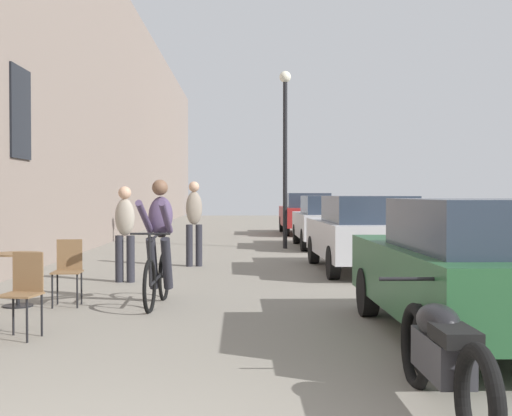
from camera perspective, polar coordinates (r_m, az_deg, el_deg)
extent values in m
cube|color=gray|center=(18.12, -15.37, 10.10)|extent=(0.50, 68.00, 8.66)
cube|color=black|center=(13.37, -19.22, 7.57)|extent=(0.04, 1.10, 1.70)
cylinder|color=black|center=(7.32, -18.74, -8.99)|extent=(0.02, 0.02, 0.45)
cylinder|color=black|center=(7.61, -17.61, -8.60)|extent=(0.02, 0.02, 0.45)
cylinder|color=black|center=(7.75, -19.77, -8.43)|extent=(0.02, 0.02, 0.45)
cube|color=brown|center=(7.50, -19.28, -6.93)|extent=(0.44, 0.44, 0.02)
cube|color=brown|center=(7.63, -18.66, -5.12)|extent=(0.34, 0.08, 0.42)
cylinder|color=black|center=(9.71, -19.43, -7.77)|extent=(0.40, 0.40, 0.02)
cylinder|color=black|center=(9.66, -19.44, -5.74)|extent=(0.05, 0.05, 0.67)
cylinder|color=brown|center=(9.62, -19.46, -3.67)|extent=(0.64, 0.64, 0.02)
cylinder|color=black|center=(9.30, -14.83, -6.79)|extent=(0.02, 0.02, 0.45)
cylinder|color=black|center=(9.36, -16.79, -6.75)|extent=(0.02, 0.02, 0.45)
cylinder|color=black|center=(9.62, -14.49, -6.53)|extent=(0.02, 0.02, 0.45)
cylinder|color=black|center=(9.68, -16.39, -6.49)|extent=(0.02, 0.02, 0.45)
cube|color=brown|center=(9.46, -15.64, -5.23)|extent=(0.40, 0.40, 0.02)
cube|color=brown|center=(9.61, -15.44, -3.81)|extent=(0.34, 0.04, 0.42)
torus|color=black|center=(8.80, -8.96, -6.54)|extent=(0.09, 0.71, 0.71)
torus|color=black|center=(9.82, -7.76, -5.73)|extent=(0.09, 0.71, 0.71)
cylinder|color=black|center=(9.70, -7.86, -4.12)|extent=(0.05, 0.22, 0.58)
cylinder|color=black|center=(9.18, -8.41, -2.32)|extent=(0.08, 0.83, 0.14)
cylinder|color=black|center=(8.78, -8.93, -4.35)|extent=(0.04, 0.09, 0.67)
cylinder|color=black|center=(9.33, -8.30, -5.85)|extent=(0.10, 1.00, 0.12)
cylinder|color=black|center=(8.78, -8.91, -2.16)|extent=(0.52, 0.06, 0.03)
ellipsoid|color=black|center=(9.59, -7.96, -2.29)|extent=(0.12, 0.24, 0.06)
ellipsoid|color=#4C3D5B|center=(9.50, -8.05, -0.67)|extent=(0.36, 0.37, 0.59)
sphere|color=brown|center=(9.45, -8.10, 1.72)|extent=(0.22, 0.22, 0.22)
cylinder|color=#26262D|center=(9.45, -7.52, -4.66)|extent=(0.15, 0.40, 0.75)
cylinder|color=#26262D|center=(9.48, -8.72, -4.64)|extent=(0.15, 0.40, 0.75)
cylinder|color=#4C3D5B|center=(9.09, -7.60, -0.79)|extent=(0.12, 0.75, 0.48)
cylinder|color=#4C3D5B|center=(9.14, -9.36, -0.78)|extent=(0.15, 0.75, 0.48)
cylinder|color=#26262D|center=(11.77, -10.52, -4.24)|extent=(0.14, 0.14, 0.80)
cylinder|color=#26262D|center=(11.84, -11.44, -4.22)|extent=(0.14, 0.14, 0.80)
ellipsoid|color=#9E9384|center=(11.76, -11.00, -0.75)|extent=(0.37, 0.29, 0.63)
sphere|color=tan|center=(11.75, -11.01, 1.27)|extent=(0.22, 0.22, 0.22)
cylinder|color=#26262D|center=(14.18, -4.83, -3.16)|extent=(0.14, 0.14, 0.87)
cylinder|color=#26262D|center=(14.16, -5.64, -3.17)|extent=(0.14, 0.14, 0.87)
ellipsoid|color=gray|center=(14.14, -5.24, 0.00)|extent=(0.38, 0.29, 0.69)
sphere|color=tan|center=(14.13, -5.25, 1.80)|extent=(0.22, 0.22, 0.22)
cylinder|color=black|center=(18.72, 2.47, 3.61)|extent=(0.12, 0.12, 4.60)
sphere|color=silver|center=(18.98, 2.48, 10.98)|extent=(0.32, 0.32, 0.32)
cube|color=#23512D|center=(7.39, 17.35, -5.70)|extent=(1.73, 4.12, 0.67)
cube|color=#283342|center=(6.88, 18.71, -1.35)|extent=(1.44, 2.23, 0.50)
cylinder|color=black|center=(8.54, 9.40, -7.00)|extent=(0.19, 0.59, 0.59)
cylinder|color=black|center=(8.96, 19.25, -6.67)|extent=(0.19, 0.59, 0.59)
cylinder|color=black|center=(5.94, 14.42, -10.66)|extent=(0.19, 0.59, 0.59)
cube|color=#B7B7BC|center=(13.50, 8.91, -2.54)|extent=(1.80, 4.18, 0.67)
cube|color=#283342|center=(12.99, 9.35, -0.10)|extent=(1.49, 2.27, 0.50)
cylinder|color=black|center=(14.74, 4.89, -3.53)|extent=(0.21, 0.60, 0.60)
cylinder|color=black|center=(15.02, 10.82, -3.46)|extent=(0.21, 0.60, 0.60)
cylinder|color=black|center=(12.05, 6.53, -4.59)|extent=(0.21, 0.60, 0.60)
cylinder|color=black|center=(12.38, 13.71, -4.46)|extent=(0.21, 0.60, 0.60)
cube|color=#B7B7BC|center=(19.29, 6.04, -1.43)|extent=(1.70, 4.10, 0.67)
cube|color=#283342|center=(18.78, 6.23, 0.27)|extent=(1.43, 2.22, 0.50)
cylinder|color=black|center=(20.57, 3.43, -2.20)|extent=(0.19, 0.59, 0.59)
cylinder|color=black|center=(20.75, 7.69, -2.18)|extent=(0.19, 0.59, 0.59)
cylinder|color=black|center=(17.88, 4.11, -2.71)|extent=(0.19, 0.59, 0.59)
cylinder|color=black|center=(18.08, 9.01, -2.68)|extent=(0.19, 0.59, 0.59)
cube|color=maroon|center=(25.59, 4.21, -0.71)|extent=(1.81, 4.34, 0.71)
cube|color=#283342|center=(25.06, 4.32, 0.66)|extent=(1.52, 2.35, 0.52)
cylinder|color=black|center=(26.97, 2.21, -1.36)|extent=(0.20, 0.63, 0.62)
cylinder|color=black|center=(27.11, 5.66, -1.35)|extent=(0.20, 0.63, 0.62)
cylinder|color=black|center=(24.12, 2.58, -1.66)|extent=(0.20, 0.63, 0.62)
cylinder|color=black|center=(24.27, 6.43, -1.65)|extent=(0.20, 0.63, 0.62)
torus|color=black|center=(5.62, 13.26, -11.29)|extent=(0.09, 0.69, 0.69)
torus|color=black|center=(4.27, 18.25, -15.33)|extent=(0.10, 0.70, 0.70)
cube|color=#333338|center=(4.92, 15.40, -11.91)|extent=(0.24, 0.76, 0.28)
ellipsoid|color=black|center=(4.97, 15.08, -9.19)|extent=(0.28, 0.52, 0.24)
cube|color=black|center=(4.61, 16.41, -10.25)|extent=(0.24, 0.44, 0.10)
cylinder|color=black|center=(5.43, 13.55, -5.83)|extent=(0.62, 0.03, 0.03)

